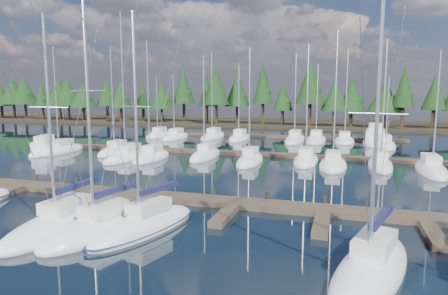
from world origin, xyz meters
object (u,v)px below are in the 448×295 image
(front_sailboat_2, at_px, (62,224))
(front_sailboat_4, at_px, (145,226))
(main_dock, at_px, (155,199))
(front_sailboat_3, at_px, (100,228))
(motor_yacht_right, at_px, (375,140))
(motor_yacht_left, at_px, (46,150))
(front_sailboat_5, at_px, (371,269))

(front_sailboat_2, distance_m, front_sailboat_4, 4.98)
(front_sailboat_2, bearing_deg, front_sailboat_4, 12.65)
(main_dock, xyz_separation_m, front_sailboat_3, (-0.04, -6.87, 0.09))
(front_sailboat_2, bearing_deg, motor_yacht_right, 66.17)
(front_sailboat_2, relative_size, motor_yacht_right, 1.23)
(main_dock, height_order, motor_yacht_left, motor_yacht_left)
(front_sailboat_3, bearing_deg, front_sailboat_4, 26.71)
(front_sailboat_2, bearing_deg, front_sailboat_3, -0.75)
(front_sailboat_4, relative_size, front_sailboat_5, 1.01)
(front_sailboat_4, relative_size, motor_yacht_left, 1.59)
(front_sailboat_5, distance_m, motor_yacht_left, 45.42)
(motor_yacht_left, bearing_deg, front_sailboat_3, -44.55)
(front_sailboat_2, relative_size, front_sailboat_3, 0.89)
(front_sailboat_3, bearing_deg, front_sailboat_5, -4.23)
(front_sailboat_3, relative_size, motor_yacht_left, 1.77)
(main_dock, bearing_deg, front_sailboat_5, -28.77)
(motor_yacht_left, height_order, motor_yacht_right, motor_yacht_right)
(main_dock, distance_m, motor_yacht_left, 28.98)
(main_dock, relative_size, front_sailboat_3, 3.01)
(front_sailboat_3, bearing_deg, main_dock, 89.68)
(main_dock, bearing_deg, motor_yacht_left, 145.22)
(front_sailboat_4, height_order, motor_yacht_right, front_sailboat_4)
(front_sailboat_4, bearing_deg, motor_yacht_left, 139.42)
(front_sailboat_2, distance_m, motor_yacht_right, 50.33)
(front_sailboat_2, distance_m, motor_yacht_left, 31.51)
(main_dock, bearing_deg, front_sailboat_3, -90.32)
(main_dock, height_order, front_sailboat_3, front_sailboat_3)
(front_sailboat_3, height_order, motor_yacht_left, front_sailboat_3)
(motor_yacht_right, bearing_deg, front_sailboat_4, -109.00)
(main_dock, height_order, motor_yacht_right, motor_yacht_right)
(front_sailboat_3, height_order, motor_yacht_right, front_sailboat_3)
(motor_yacht_left, bearing_deg, main_dock, -34.78)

